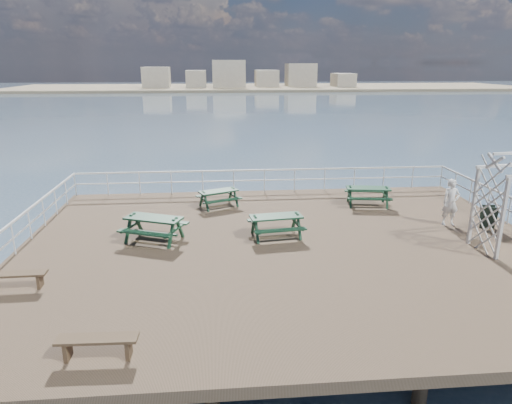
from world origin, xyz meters
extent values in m
cube|color=brown|center=(0.00, 0.00, -0.15)|extent=(18.00, 14.00, 0.30)
plane|color=#455C74|center=(0.00, 40.00, -2.00)|extent=(300.00, 300.00, 0.00)
cube|color=tan|center=(15.00, 135.00, -1.60)|extent=(160.00, 40.00, 0.80)
cube|color=beige|center=(-20.00, 132.00, 1.80)|extent=(8.00, 8.00, 6.00)
cube|color=beige|center=(-8.00, 132.00, 1.30)|extent=(6.00, 8.00, 5.00)
cube|color=beige|center=(2.00, 132.00, 2.80)|extent=(10.00, 8.00, 8.00)
cube|color=beige|center=(14.00, 132.00, 1.30)|extent=(7.00, 8.00, 5.00)
cube|color=beige|center=(25.00, 132.00, 2.30)|extent=(9.00, 8.00, 7.00)
cube|color=beige|center=(38.00, 132.00, 0.80)|extent=(6.00, 8.00, 4.00)
cylinder|color=brown|center=(-7.50, 5.50, -1.35)|extent=(0.36, 0.36, 2.10)
cylinder|color=brown|center=(7.50, 5.50, -1.35)|extent=(0.36, 0.36, 2.10)
cube|color=white|center=(0.00, 6.85, 1.05)|extent=(17.70, 0.07, 0.07)
cube|color=white|center=(0.00, 6.85, 0.55)|extent=(17.70, 0.05, 0.05)
cylinder|color=white|center=(-8.85, 6.85, 0.55)|extent=(0.05, 0.05, 1.10)
cube|color=white|center=(-8.85, 0.00, 1.05)|extent=(0.07, 13.70, 0.07)
cube|color=white|center=(-8.85, 0.00, 0.55)|extent=(0.05, 13.70, 0.05)
cube|color=#12331F|center=(-2.21, 4.62, 0.68)|extent=(1.77, 1.25, 0.05)
cube|color=#12331F|center=(-2.43, 5.13, 0.41)|extent=(1.60, 0.87, 0.05)
cube|color=#12331F|center=(-2.00, 4.12, 0.41)|extent=(1.60, 0.87, 0.05)
cube|color=#12331F|center=(-2.84, 4.35, 0.39)|extent=(0.60, 1.25, 0.05)
cube|color=#12331F|center=(-1.58, 4.90, 0.39)|extent=(0.60, 1.25, 0.05)
cube|color=#12331F|center=(-2.95, 4.60, 0.35)|extent=(0.26, 0.46, 0.80)
cube|color=#12331F|center=(-2.74, 4.10, 0.35)|extent=(0.26, 0.46, 0.80)
cube|color=#12331F|center=(-1.69, 5.15, 0.35)|extent=(0.26, 0.46, 0.80)
cube|color=#12331F|center=(-1.47, 4.65, 0.35)|extent=(0.26, 0.46, 0.80)
cube|color=#12331F|center=(-2.21, 4.62, 0.23)|extent=(1.37, 0.65, 0.05)
cube|color=#12331F|center=(-0.21, 0.83, 0.75)|extent=(1.91, 0.94, 0.06)
cube|color=#12331F|center=(-0.29, 1.44, 0.46)|extent=(1.85, 0.49, 0.05)
cube|color=#12331F|center=(-0.13, 0.23, 0.46)|extent=(1.85, 0.49, 0.05)
cube|color=#12331F|center=(-0.97, 0.74, 0.44)|extent=(0.27, 1.47, 0.06)
cube|color=#12331F|center=(0.55, 0.93, 0.44)|extent=(0.27, 1.47, 0.06)
cube|color=#12331F|center=(-1.01, 1.04, 0.39)|extent=(0.15, 0.53, 0.89)
cube|color=#12331F|center=(-0.93, 0.43, 0.39)|extent=(0.15, 0.53, 0.89)
cube|color=#12331F|center=(0.51, 1.23, 0.39)|extent=(0.15, 0.53, 0.89)
cube|color=#12331F|center=(0.59, 0.63, 0.39)|extent=(0.15, 0.53, 0.89)
cube|color=#12331F|center=(-0.21, 0.83, 0.25)|extent=(1.63, 0.29, 0.06)
cube|color=#12331F|center=(4.25, 4.23, 0.76)|extent=(1.94, 1.01, 0.06)
cube|color=#12331F|center=(4.34, 4.84, 0.46)|extent=(1.87, 0.55, 0.05)
cube|color=#12331F|center=(4.15, 3.62, 0.46)|extent=(1.87, 0.55, 0.05)
cube|color=#12331F|center=(3.48, 4.35, 0.44)|extent=(0.32, 1.49, 0.06)
cube|color=#12331F|center=(5.01, 4.11, 0.44)|extent=(0.32, 1.49, 0.06)
cube|color=#12331F|center=(3.53, 4.66, 0.39)|extent=(0.17, 0.54, 0.90)
cube|color=#12331F|center=(3.43, 4.05, 0.39)|extent=(0.17, 0.54, 0.90)
cube|color=#12331F|center=(5.06, 4.41, 0.39)|extent=(0.17, 0.54, 0.90)
cube|color=#12331F|center=(4.96, 3.80, 0.39)|extent=(0.17, 0.54, 0.90)
cube|color=#12331F|center=(4.25, 4.23, 0.26)|extent=(1.64, 0.34, 0.06)
cube|color=#12331F|center=(-4.49, 0.86, 0.81)|extent=(2.11, 1.45, 0.07)
cube|color=#12331F|center=(-4.24, 1.47, 0.49)|extent=(1.93, 0.99, 0.05)
cube|color=#12331F|center=(-4.73, 0.25, 0.49)|extent=(1.93, 0.99, 0.05)
cube|color=#12331F|center=(-5.25, 1.17, 0.47)|extent=(0.68, 1.50, 0.07)
cube|color=#12331F|center=(-3.73, 0.55, 0.47)|extent=(0.68, 1.50, 0.07)
cube|color=#12331F|center=(-5.13, 1.47, 0.42)|extent=(0.29, 0.56, 0.96)
cube|color=#12331F|center=(-5.37, 0.86, 0.42)|extent=(0.29, 0.56, 0.96)
cube|color=#12331F|center=(-3.61, 0.86, 0.42)|extent=(0.29, 0.56, 0.96)
cube|color=#12331F|center=(-3.85, 0.25, 0.42)|extent=(0.29, 0.56, 0.96)
cube|color=#12331F|center=(-4.49, 0.86, 0.27)|extent=(1.66, 0.74, 0.07)
cube|color=brown|center=(-7.80, -2.43, 0.43)|extent=(1.59, 0.40, 0.06)
cube|color=brown|center=(-7.20, -2.42, 0.20)|extent=(0.09, 0.34, 0.40)
cube|color=brown|center=(-4.83, -5.80, 0.45)|extent=(1.69, 0.45, 0.06)
cube|color=brown|center=(-5.46, -5.78, 0.21)|extent=(0.10, 0.36, 0.42)
cube|color=brown|center=(-4.20, -5.82, 0.21)|extent=(0.10, 0.36, 0.42)
cube|color=white|center=(6.50, -1.70, 1.32)|extent=(0.11, 0.11, 2.64)
cube|color=white|center=(6.31, -0.39, 1.32)|extent=(0.11, 0.11, 2.64)
cube|color=white|center=(7.50, -0.22, 2.69)|extent=(2.63, 0.47, 0.09)
cube|color=black|center=(7.79, 0.89, 0.43)|extent=(0.57, 0.30, 0.89)
cube|color=black|center=(7.81, 1.07, 0.43)|extent=(0.57, 0.30, 0.89)
imported|color=white|center=(6.54, 1.50, 0.90)|extent=(0.66, 0.44, 1.79)
camera|label=1|loc=(-2.24, -14.30, 5.95)|focal=32.00mm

